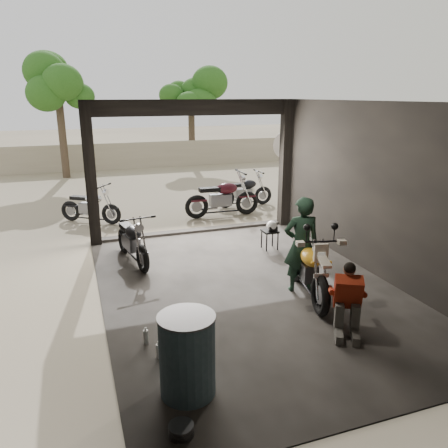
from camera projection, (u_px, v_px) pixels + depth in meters
ground at (248, 289)px, 7.72m from camera, size 80.00×80.00×0.00m
garage at (237, 212)px, 7.85m from camera, size 7.00×7.13×3.20m
boundary_wall at (134, 155)px, 20.22m from camera, size 18.00×0.30×1.20m
tree_left at (56, 76)px, 16.95m from camera, size 2.20×2.20×5.60m
tree_right at (191, 89)px, 20.26m from camera, size 2.20×2.20×5.00m
main_bike at (308, 263)px, 7.30m from camera, size 1.10×1.90×1.19m
left_bike at (132, 237)px, 8.81m from camera, size 0.91×1.66×1.06m
outside_bike_a at (90, 204)px, 11.58m from camera, size 1.64×1.41×1.05m
outside_bike_b at (222, 195)px, 12.14m from camera, size 1.88×0.81×1.26m
outside_bike_c at (245, 189)px, 13.30m from camera, size 1.60×0.71×1.07m
rider at (301, 245)px, 7.42m from camera, size 0.68×0.51×1.69m
mechanic at (348, 303)px, 6.11m from camera, size 0.79×0.86×1.01m
stool at (270, 233)px, 9.57m from camera, size 0.32×0.32×0.45m
helmet at (272, 226)px, 9.51m from camera, size 0.31×0.32×0.22m
oil_drum at (187, 356)px, 4.89m from camera, size 0.81×0.81×0.98m
sign_post at (286, 159)px, 12.18m from camera, size 0.79×0.08×2.36m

